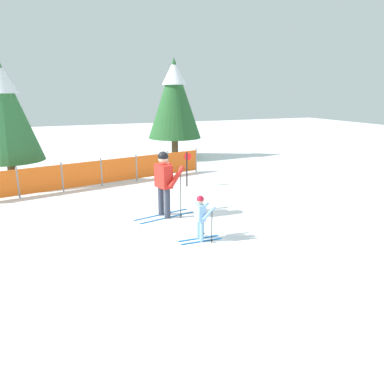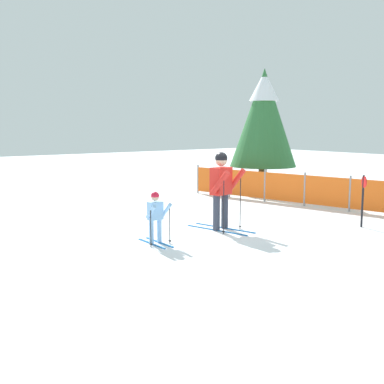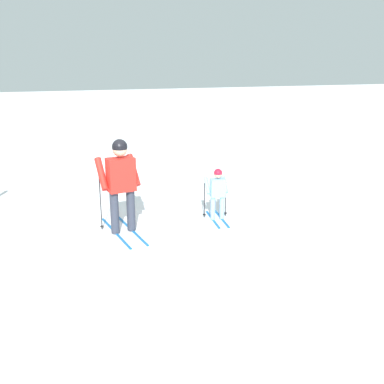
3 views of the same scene
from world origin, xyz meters
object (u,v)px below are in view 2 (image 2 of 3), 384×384
at_px(safety_fence, 305,189).
at_px(skier_child, 156,214).
at_px(skier_adult, 222,184).
at_px(trail_marker, 363,195).
at_px(conifer_near, 264,116).

bearing_deg(safety_fence, skier_child, -78.42).
bearing_deg(skier_adult, skier_child, -97.15).
bearing_deg(trail_marker, skier_adult, -122.22).
height_order(skier_child, trail_marker, trail_marker).
distance_m(safety_fence, conifer_near, 3.97).
bearing_deg(skier_child, trail_marker, 72.35).
height_order(skier_adult, trail_marker, skier_adult).
bearing_deg(safety_fence, trail_marker, -24.39).
height_order(safety_fence, conifer_near, conifer_near).
bearing_deg(skier_child, conifer_near, 120.68).
xyz_separation_m(safety_fence, trail_marker, (2.88, -1.31, 0.27)).
xyz_separation_m(conifer_near, trail_marker, (5.91, -2.53, -1.98)).
height_order(skier_adult, safety_fence, skier_adult).
bearing_deg(skier_child, skier_adult, 97.00).
distance_m(skier_adult, skier_child, 2.04).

